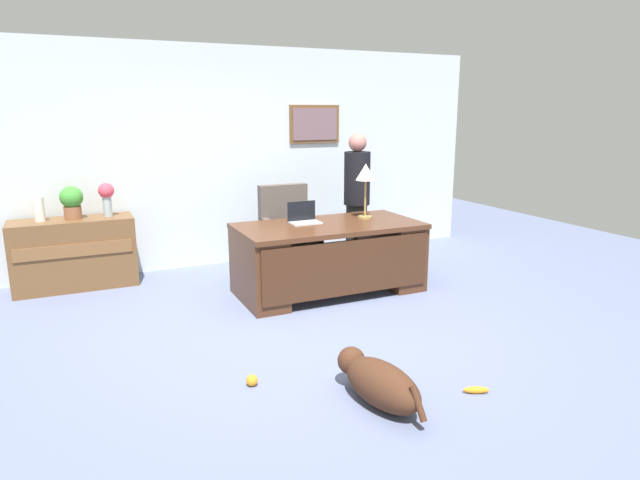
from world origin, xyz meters
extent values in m
plane|color=slate|center=(0.00, 0.00, 0.00)|extent=(12.00, 12.00, 0.00)
cube|color=silver|center=(0.00, 2.60, 1.35)|extent=(7.00, 0.12, 2.70)
cube|color=brown|center=(1.16, 2.52, 1.75)|extent=(0.70, 0.03, 0.49)
cube|color=#72555E|center=(1.16, 2.50, 1.75)|extent=(0.62, 0.01, 0.41)
cube|color=#4C2B19|center=(0.61, 0.93, 0.73)|extent=(1.95, 0.97, 0.05)
cube|color=#4C2B19|center=(-0.19, 0.93, 0.35)|extent=(0.36, 0.91, 0.70)
cube|color=#4C2B19|center=(1.40, 0.93, 0.35)|extent=(0.36, 0.91, 0.70)
cube|color=#412415|center=(0.61, 0.48, 0.39)|extent=(1.85, 0.04, 0.56)
cube|color=brown|center=(-1.87, 2.25, 0.39)|extent=(1.27, 0.48, 0.77)
cube|color=brown|center=(-1.87, 2.00, 0.48)|extent=(1.17, 0.02, 0.14)
cube|color=#564C47|center=(0.47, 1.69, 0.37)|extent=(0.60, 0.58, 0.18)
cylinder|color=black|center=(0.47, 1.69, 0.14)|extent=(0.10, 0.10, 0.28)
cylinder|color=black|center=(0.47, 1.69, 0.03)|extent=(0.52, 0.52, 0.05)
cube|color=#564C47|center=(0.47, 1.93, 0.76)|extent=(0.60, 0.12, 0.60)
cube|color=#564C47|center=(0.21, 1.69, 0.57)|extent=(0.08, 0.50, 0.22)
cube|color=#564C47|center=(0.73, 1.69, 0.57)|extent=(0.08, 0.50, 0.22)
cylinder|color=#262323|center=(1.35, 1.69, 0.40)|extent=(0.26, 0.26, 0.79)
cylinder|color=black|center=(1.35, 1.69, 1.12)|extent=(0.32, 0.32, 0.64)
sphere|color=#B37167|center=(1.35, 1.69, 1.55)|extent=(0.22, 0.22, 0.22)
ellipsoid|color=#472819|center=(-0.11, -1.37, 0.15)|extent=(0.41, 0.71, 0.30)
sphere|color=#472819|center=(-0.16, -1.04, 0.19)|extent=(0.20, 0.20, 0.20)
cylinder|color=#472819|center=(-0.05, -1.70, 0.17)|extent=(0.07, 0.15, 0.21)
cube|color=#B2B5BA|center=(0.39, 1.05, 0.76)|extent=(0.32, 0.22, 0.01)
cube|color=black|center=(0.39, 1.16, 0.87)|extent=(0.32, 0.01, 0.21)
cylinder|color=#9E8447|center=(1.11, 1.05, 0.76)|extent=(0.16, 0.16, 0.02)
cylinder|color=#9E8447|center=(1.11, 1.05, 0.98)|extent=(0.02, 0.02, 0.40)
cone|color=silver|center=(1.11, 1.05, 1.27)|extent=(0.22, 0.22, 0.18)
cylinder|color=#9FAFB4|center=(-1.49, 2.25, 0.88)|extent=(0.09, 0.09, 0.22)
sphere|color=#E24355|center=(-1.49, 2.25, 1.06)|extent=(0.17, 0.17, 0.17)
cylinder|color=silver|center=(-2.17, 2.25, 0.90)|extent=(0.11, 0.11, 0.26)
cylinder|color=brown|center=(-1.85, 2.25, 0.84)|extent=(0.18, 0.18, 0.14)
sphere|color=#409333|center=(-1.85, 2.25, 1.01)|extent=(0.24, 0.24, 0.24)
sphere|color=orange|center=(-0.81, -0.75, 0.04)|extent=(0.08, 0.08, 0.08)
ellipsoid|color=orange|center=(0.58, -1.51, 0.03)|extent=(0.19, 0.12, 0.05)
camera|label=1|loc=(-1.89, -4.23, 1.93)|focal=30.96mm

